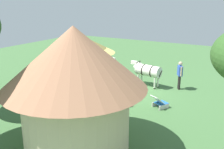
{
  "coord_description": "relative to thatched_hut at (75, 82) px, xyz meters",
  "views": [
    {
      "loc": [
        -6.38,
        12.62,
        5.11
      ],
      "look_at": [
        0.78,
        0.42,
        1.0
      ],
      "focal_mm": 41.85,
      "sensor_mm": 36.0,
      "label": 1
    }
  ],
  "objects": [
    {
      "name": "ground_plane",
      "position": [
        1.13,
        -6.11,
        -2.46
      ],
      "size": [
        36.0,
        36.0,
        0.0
      ],
      "primitive_type": "plane",
      "color": "#436F3C"
    },
    {
      "name": "zebra_nearest_camera",
      "position": [
        0.54,
        -7.57,
        -1.49
      ],
      "size": [
        2.19,
        0.9,
        1.5
      ],
      "rotation": [
        0.0,
        0.0,
        4.56
      ],
      "color": "silver",
      "rests_on": "ground_plane"
    },
    {
      "name": "patio_dining_table",
      "position": [
        3.35,
        -4.9,
        -1.8
      ],
      "size": [
        1.53,
        1.15,
        0.74
      ],
      "rotation": [
        0.0,
        0.0,
        0.24
      ],
      "color": "white",
      "rests_on": "ground_plane"
    },
    {
      "name": "striped_lounge_chair",
      "position": [
        -1.28,
        -4.83,
        -2.2
      ],
      "size": [
        0.84,
        0.95,
        0.66
      ],
      "rotation": [
        0.0,
        0.0,
        2.65
      ],
      "color": "#2464B4",
      "rests_on": "ground_plane"
    },
    {
      "name": "shade_umbrella",
      "position": [
        3.35,
        -4.9,
        0.26
      ],
      "size": [
        3.64,
        3.64,
        3.19
      ],
      "color": "brown",
      "rests_on": "ground_plane"
    },
    {
      "name": "zebra_toward_hut",
      "position": [
        0.94,
        -4.77,
        -1.44
      ],
      "size": [
        0.95,
        2.14,
        1.55
      ],
      "rotation": [
        0.0,
        0.0,
        0.19
      ],
      "color": "silver",
      "rests_on": "ground_plane"
    },
    {
      "name": "patio_chair_west_end",
      "position": [
        4.17,
        -3.99,
        -1.93
      ],
      "size": [
        0.61,
        0.61,
        0.9
      ],
      "rotation": [
        0.0,
        0.0,
        -3.88
      ],
      "color": "silver",
      "rests_on": "ground_plane"
    },
    {
      "name": "zebra_by_umbrella",
      "position": [
        3.97,
        -8.49,
        -1.52
      ],
      "size": [
        1.86,
        1.39,
        1.47
      ],
      "rotation": [
        0.0,
        0.0,
        1.0
      ],
      "color": "silver",
      "rests_on": "ground_plane"
    },
    {
      "name": "guest_behind_table",
      "position": [
        4.93,
        -3.9,
        -1.48
      ],
      "size": [
        0.52,
        0.39,
        1.63
      ],
      "rotation": [
        0.0,
        0.0,
        5.78
      ],
      "color": "black",
      "rests_on": "ground_plane"
    },
    {
      "name": "guest_beside_umbrella",
      "position": [
        2.57,
        -3.17,
        -1.5
      ],
      "size": [
        0.57,
        0.22,
        1.59
      ],
      "rotation": [
        0.0,
        0.0,
        6.24
      ],
      "color": "black",
      "rests_on": "ground_plane"
    },
    {
      "name": "standing_watcher",
      "position": [
        -1.29,
        -7.98,
        -1.46
      ],
      "size": [
        0.41,
        0.52,
        1.66
      ],
      "rotation": [
        0.0,
        0.0,
        -1.01
      ],
      "color": "black",
      "rests_on": "ground_plane"
    },
    {
      "name": "thatched_hut",
      "position": [
        0.0,
        0.0,
        0.0
      ],
      "size": [
        4.84,
        4.84,
        4.31
      ],
      "rotation": [
        0.0,
        0.0,
        4.57
      ],
      "color": "beige",
      "rests_on": "ground_plane"
    },
    {
      "name": "patio_chair_east_end",
      "position": [
        2.6,
        -5.86,
        -1.93
      ],
      "size": [
        0.61,
        0.6,
        0.9
      ],
      "rotation": [
        0.0,
        0.0,
        -0.67
      ],
      "color": "white",
      "rests_on": "ground_plane"
    }
  ]
}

